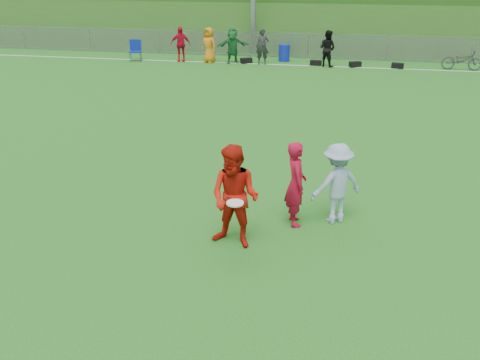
% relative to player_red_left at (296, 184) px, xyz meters
% --- Properties ---
extents(ground, '(120.00, 120.00, 0.00)m').
position_rel_player_red_left_xyz_m(ground, '(-1.00, -1.47, -0.86)').
color(ground, '#15681D').
rests_on(ground, ground).
extents(sideline_far, '(60.00, 0.10, 0.01)m').
position_rel_player_red_left_xyz_m(sideline_far, '(-1.00, 16.53, -0.85)').
color(sideline_far, white).
rests_on(sideline_far, ground).
extents(fence, '(58.00, 0.06, 1.30)m').
position_rel_player_red_left_xyz_m(fence, '(-1.00, 18.53, -0.21)').
color(fence, gray).
rests_on(fence, ground).
extents(berm, '(120.00, 18.00, 3.00)m').
position_rel_player_red_left_xyz_m(berm, '(-1.00, 29.53, 0.64)').
color(berm, '#2D5618').
rests_on(berm, ground).
extents(spectator_row, '(8.27, 1.07, 1.69)m').
position_rel_player_red_left_xyz_m(spectator_row, '(-4.06, 16.53, -0.01)').
color(spectator_row, red).
rests_on(spectator_row, ground).
extents(gear_bags, '(7.84, 0.53, 0.26)m').
position_rel_player_red_left_xyz_m(gear_bags, '(0.10, 16.63, -0.73)').
color(gear_bags, black).
rests_on(gear_bags, ground).
extents(player_red_left, '(0.57, 0.71, 1.71)m').
position_rel_player_red_left_xyz_m(player_red_left, '(0.00, 0.00, 0.00)').
color(player_red_left, '#AE0C29').
rests_on(player_red_left, ground).
extents(player_red_center, '(1.09, 0.94, 1.93)m').
position_rel_player_red_left_xyz_m(player_red_center, '(-1.00, -1.05, 0.11)').
color(player_red_center, red).
rests_on(player_red_center, ground).
extents(player_blue, '(1.22, 1.08, 1.64)m').
position_rel_player_red_left_xyz_m(player_blue, '(0.78, 0.24, -0.04)').
color(player_blue, '#97B3D2').
rests_on(player_blue, ground).
extents(frisbee, '(0.28, 0.28, 0.03)m').
position_rel_player_red_left_xyz_m(frisbee, '(-0.79, -2.12, 0.51)').
color(frisbee, silver).
rests_on(frisbee, ground).
extents(recycling_bin, '(0.56, 0.56, 0.83)m').
position_rel_player_red_left_xyz_m(recycling_bin, '(-2.11, 17.53, -0.44)').
color(recycling_bin, '#1022AF').
rests_on(recycling_bin, ground).
extents(camp_chair, '(0.71, 0.71, 1.03)m').
position_rel_player_red_left_xyz_m(camp_chair, '(-9.47, 16.23, -0.55)').
color(camp_chair, '#0D2394').
rests_on(camp_chair, ground).
extents(bicycle, '(1.82, 0.78, 0.93)m').
position_rel_player_red_left_xyz_m(bicycle, '(6.21, 16.79, -0.39)').
color(bicycle, '#303033').
rests_on(bicycle, ground).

